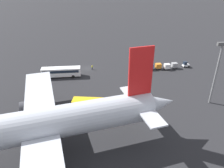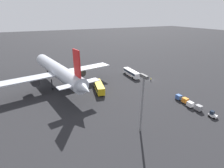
{
  "view_description": "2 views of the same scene",
  "coord_description": "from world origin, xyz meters",
  "px_view_note": "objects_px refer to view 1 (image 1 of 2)",
  "views": [
    {
      "loc": [
        0.94,
        72.75,
        30.67
      ],
      "look_at": [
        -5.97,
        21.85,
        4.36
      ],
      "focal_mm": 35.0,
      "sensor_mm": 36.0,
      "label": 1
    },
    {
      "loc": [
        -63.71,
        52.09,
        30.16
      ],
      "look_at": [
        -4.04,
        23.1,
        3.29
      ],
      "focal_mm": 28.0,
      "sensor_mm": 36.0,
      "label": 2
    }
  ],
  "objects_px": {
    "cargo_cart_white": "(167,66)",
    "cargo_cart_orange": "(158,66)",
    "worker_person": "(92,67)",
    "baggage_tug": "(185,65)",
    "cargo_cart_blue": "(150,66)",
    "airplane": "(30,127)",
    "cargo_cart_grey": "(174,65)",
    "shuttle_bus_near": "(61,71)",
    "shuttle_bus_far": "(97,105)"
  },
  "relations": [
    {
      "from": "cargo_cart_white",
      "to": "cargo_cart_blue",
      "type": "bearing_deg",
      "value": -6.32
    },
    {
      "from": "worker_person",
      "to": "cargo_cart_blue",
      "type": "relative_size",
      "value": 0.84
    },
    {
      "from": "cargo_cart_orange",
      "to": "cargo_cart_white",
      "type": "bearing_deg",
      "value": 165.57
    },
    {
      "from": "baggage_tug",
      "to": "cargo_cart_blue",
      "type": "bearing_deg",
      "value": -6.99
    },
    {
      "from": "airplane",
      "to": "shuttle_bus_far",
      "type": "bearing_deg",
      "value": -141.22
    },
    {
      "from": "airplane",
      "to": "cargo_cart_blue",
      "type": "xyz_separation_m",
      "value": [
        -32.74,
        -37.62,
        -6.16
      ]
    },
    {
      "from": "worker_person",
      "to": "cargo_cart_grey",
      "type": "height_order",
      "value": "cargo_cart_grey"
    },
    {
      "from": "baggage_tug",
      "to": "cargo_cart_grey",
      "type": "bearing_deg",
      "value": -1.01
    },
    {
      "from": "worker_person",
      "to": "cargo_cart_blue",
      "type": "bearing_deg",
      "value": 172.03
    },
    {
      "from": "shuttle_bus_far",
      "to": "cargo_cart_grey",
      "type": "relative_size",
      "value": 5.86
    },
    {
      "from": "shuttle_bus_near",
      "to": "cargo_cart_white",
      "type": "xyz_separation_m",
      "value": [
        -36.5,
        -1.16,
        -0.72
      ]
    },
    {
      "from": "airplane",
      "to": "cargo_cart_blue",
      "type": "relative_size",
      "value": 27.1
    },
    {
      "from": "cargo_cart_orange",
      "to": "cargo_cart_blue",
      "type": "height_order",
      "value": "same"
    },
    {
      "from": "shuttle_bus_far",
      "to": "cargo_cart_white",
      "type": "distance_m",
      "value": 35.12
    },
    {
      "from": "shuttle_bus_far",
      "to": "cargo_cart_orange",
      "type": "relative_size",
      "value": 5.86
    },
    {
      "from": "cargo_cart_grey",
      "to": "shuttle_bus_far",
      "type": "bearing_deg",
      "value": 38.79
    },
    {
      "from": "airplane",
      "to": "shuttle_bus_near",
      "type": "bearing_deg",
      "value": -103.51
    },
    {
      "from": "baggage_tug",
      "to": "cargo_cart_blue",
      "type": "height_order",
      "value": "baggage_tug"
    },
    {
      "from": "baggage_tug",
      "to": "cargo_cart_orange",
      "type": "height_order",
      "value": "baggage_tug"
    },
    {
      "from": "cargo_cart_orange",
      "to": "airplane",
      "type": "bearing_deg",
      "value": 46.59
    },
    {
      "from": "shuttle_bus_far",
      "to": "cargo_cart_grey",
      "type": "distance_m",
      "value": 37.76
    },
    {
      "from": "shuttle_bus_near",
      "to": "shuttle_bus_far",
      "type": "bearing_deg",
      "value": 116.44
    },
    {
      "from": "baggage_tug",
      "to": "worker_person",
      "type": "bearing_deg",
      "value": -13.52
    },
    {
      "from": "airplane",
      "to": "baggage_tug",
      "type": "relative_size",
      "value": 21.58
    },
    {
      "from": "worker_person",
      "to": "cargo_cart_white",
      "type": "height_order",
      "value": "cargo_cart_white"
    },
    {
      "from": "shuttle_bus_far",
      "to": "shuttle_bus_near",
      "type": "bearing_deg",
      "value": -53.26
    },
    {
      "from": "airplane",
      "to": "cargo_cart_grey",
      "type": "bearing_deg",
      "value": -148.0
    },
    {
      "from": "shuttle_bus_far",
      "to": "cargo_cart_orange",
      "type": "bearing_deg",
      "value": -122.54
    },
    {
      "from": "airplane",
      "to": "shuttle_bus_far",
      "type": "relative_size",
      "value": 4.62
    },
    {
      "from": "shuttle_bus_near",
      "to": "cargo_cart_grey",
      "type": "height_order",
      "value": "shuttle_bus_near"
    },
    {
      "from": "cargo_cart_orange",
      "to": "cargo_cart_blue",
      "type": "bearing_deg",
      "value": 2.06
    },
    {
      "from": "shuttle_bus_near",
      "to": "baggage_tug",
      "type": "distance_m",
      "value": 44.07
    },
    {
      "from": "cargo_cart_blue",
      "to": "cargo_cart_orange",
      "type": "bearing_deg",
      "value": -177.94
    },
    {
      "from": "baggage_tug",
      "to": "cargo_cart_white",
      "type": "bearing_deg",
      "value": 0.1
    },
    {
      "from": "shuttle_bus_far",
      "to": "cargo_cart_white",
      "type": "xyz_separation_m",
      "value": [
        -26.48,
        -23.05,
        -0.8
      ]
    },
    {
      "from": "shuttle_bus_far",
      "to": "cargo_cart_grey",
      "type": "xyz_separation_m",
      "value": [
        -29.43,
        -23.65,
        -0.8
      ]
    },
    {
      "from": "cargo_cart_grey",
      "to": "cargo_cart_orange",
      "type": "distance_m",
      "value": 5.89
    },
    {
      "from": "shuttle_bus_far",
      "to": "cargo_cart_orange",
      "type": "height_order",
      "value": "shuttle_bus_far"
    },
    {
      "from": "shuttle_bus_far",
      "to": "worker_person",
      "type": "xyz_separation_m",
      "value": [
        -0.28,
        -26.54,
        -1.12
      ]
    },
    {
      "from": "airplane",
      "to": "cargo_cart_grey",
      "type": "xyz_separation_m",
      "value": [
        -41.57,
        -37.57,
        -6.16
      ]
    },
    {
      "from": "cargo_cart_blue",
      "to": "airplane",
      "type": "bearing_deg",
      "value": 48.96
    },
    {
      "from": "cargo_cart_grey",
      "to": "cargo_cart_blue",
      "type": "bearing_deg",
      "value": -0.3
    },
    {
      "from": "airplane",
      "to": "cargo_cart_white",
      "type": "xyz_separation_m",
      "value": [
        -38.63,
        -36.97,
        -6.16
      ]
    },
    {
      "from": "shuttle_bus_far",
      "to": "cargo_cart_blue",
      "type": "height_order",
      "value": "shuttle_bus_far"
    },
    {
      "from": "shuttle_bus_near",
      "to": "baggage_tug",
      "type": "xyz_separation_m",
      "value": [
        -43.99,
        -2.47,
        -0.97
      ]
    },
    {
      "from": "cargo_cart_white",
      "to": "cargo_cart_orange",
      "type": "distance_m",
      "value": 3.04
    },
    {
      "from": "shuttle_bus_far",
      "to": "cargo_cart_blue",
      "type": "bearing_deg",
      "value": -118.85
    },
    {
      "from": "baggage_tug",
      "to": "cargo_cart_white",
      "type": "xyz_separation_m",
      "value": [
        7.49,
        1.31,
        0.25
      ]
    },
    {
      "from": "worker_person",
      "to": "cargo_cart_white",
      "type": "xyz_separation_m",
      "value": [
        -26.2,
        3.5,
        0.32
      ]
    },
    {
      "from": "cargo_cart_grey",
      "to": "cargo_cart_orange",
      "type": "relative_size",
      "value": 1.0
    }
  ]
}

